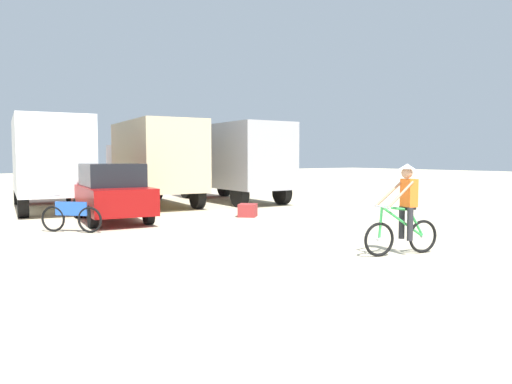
% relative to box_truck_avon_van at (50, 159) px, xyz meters
% --- Properties ---
extents(ground_plane, '(120.00, 120.00, 0.00)m').
position_rel_box_truck_avon_van_xyz_m(ground_plane, '(2.47, -13.81, -1.87)').
color(ground_plane, beige).
extents(box_truck_avon_van, '(3.07, 6.96, 3.35)m').
position_rel_box_truck_avon_van_xyz_m(box_truck_avon_van, '(0.00, 0.00, 0.00)').
color(box_truck_avon_van, white).
rests_on(box_truck_avon_van, ground).
extents(box_truck_tan_camper, '(2.92, 6.92, 3.35)m').
position_rel_box_truck_avon_van_xyz_m(box_truck_tan_camper, '(3.85, -0.48, 0.00)').
color(box_truck_tan_camper, '#CCB78E').
rests_on(box_truck_tan_camper, ground).
extents(box_truck_grey_hauler, '(2.58, 6.82, 3.35)m').
position_rel_box_truck_avon_van_xyz_m(box_truck_grey_hauler, '(7.38, -1.01, 0.00)').
color(box_truck_grey_hauler, '#9E9EA3').
rests_on(box_truck_grey_hauler, ground).
extents(sedan_parked, '(2.15, 4.35, 1.76)m').
position_rel_box_truck_avon_van_xyz_m(sedan_parked, '(0.84, -4.58, -0.99)').
color(sedan_parked, maroon).
rests_on(sedan_parked, ground).
extents(cyclist_orange_shirt, '(1.70, 0.60, 1.82)m').
position_rel_box_truck_avon_van_xyz_m(cyclist_orange_shirt, '(4.10, -12.94, -1.03)').
color(cyclist_orange_shirt, black).
rests_on(cyclist_orange_shirt, ground).
extents(bicycle_spare, '(1.26, 1.27, 0.97)m').
position_rel_box_truck_avon_van_xyz_m(bicycle_spare, '(-0.73, -6.20, -1.48)').
color(bicycle_spare, black).
rests_on(bicycle_spare, ground).
extents(supply_crate, '(0.82, 0.83, 0.42)m').
position_rel_box_truck_avon_van_xyz_m(supply_crate, '(4.90, -5.97, -1.66)').
color(supply_crate, '#9E2D2D').
rests_on(supply_crate, ground).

